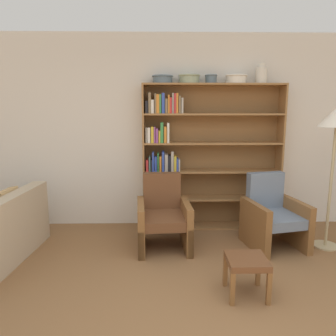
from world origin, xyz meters
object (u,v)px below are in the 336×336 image
object	(u,v)px
vase_tall	(261,75)
footstool	(247,265)
bowl_cream	(163,79)
floor_lamp	(336,124)
armchair_leather	(163,217)
armchair_cushioned	(273,216)
bowl_terracotta	(236,79)
bowl_copper	(189,79)
bowl_sage	(211,79)
bookshelf	(197,159)

from	to	relation	value
vase_tall	footstool	bearing A→B (deg)	-108.02
bowl_cream	floor_lamp	distance (m)	2.25
vase_tall	armchair_leather	xyz separation A→B (m)	(-1.35, -0.67, -1.78)
bowl_cream	armchair_cushioned	distance (m)	2.31
bowl_cream	armchair_leather	size ratio (longest dim) A/B	0.32
bowl_terracotta	armchair_cushioned	size ratio (longest dim) A/B	0.33
bowl_copper	floor_lamp	xyz separation A→B (m)	(1.69, -0.73, -0.58)
bowl_sage	floor_lamp	xyz separation A→B (m)	(1.39, -0.73, -0.58)
bowl_terracotta	floor_lamp	world-z (taller)	bowl_terracotta
armchair_cushioned	footstool	bearing A→B (deg)	49.22
bookshelf	footstool	bearing A→B (deg)	-81.45
armchair_leather	bowl_copper	bearing A→B (deg)	-122.48
bowl_sage	armchair_cushioned	xyz separation A→B (m)	(0.72, -0.67, -1.73)
bowl_copper	bowl_terracotta	distance (m)	0.64
bowl_cream	armchair_cushioned	size ratio (longest dim) A/B	0.32
armchair_cushioned	bowl_cream	bearing A→B (deg)	-37.77
bowl_cream	vase_tall	xyz separation A→B (m)	(1.34, 0.00, 0.06)
bowl_cream	footstool	world-z (taller)	bowl_cream
bowl_terracotta	armchair_cushioned	distance (m)	1.90
bowl_sage	armchair_leather	xyz separation A→B (m)	(-0.66, -0.67, -1.73)
bowl_sage	bowl_terracotta	size ratio (longest dim) A/B	0.59
bowl_copper	vase_tall	size ratio (longest dim) A/B	1.12
bowl_terracotta	armchair_leather	distance (m)	2.11
armchair_cushioned	floor_lamp	bearing A→B (deg)	163.46
bookshelf	armchair_cushioned	xyz separation A→B (m)	(0.89, -0.69, -0.63)
bowl_terracotta	footstool	bearing A→B (deg)	-97.67
bowl_copper	footstool	size ratio (longest dim) A/B	0.80
bowl_terracotta	footstool	distance (m)	2.56
floor_lamp	armchair_cushioned	bearing A→B (deg)	175.27
bowl_copper	footstool	xyz separation A→B (m)	(0.40, -1.79, -1.81)
bowl_terracotta	armchair_cushioned	xyz separation A→B (m)	(0.38, -0.67, -1.73)
bowl_cream	bowl_terracotta	distance (m)	1.00
bookshelf	floor_lamp	world-z (taller)	bookshelf
armchair_leather	footstool	bearing A→B (deg)	120.33
bookshelf	armchair_cushioned	bearing A→B (deg)	-37.76
bookshelf	bowl_sage	bearing A→B (deg)	-5.38
floor_lamp	bowl_terracotta	bearing A→B (deg)	145.26
bowl_cream	bowl_sage	xyz separation A→B (m)	(0.66, 0.00, 0.01)
footstool	bowl_terracotta	bearing A→B (deg)	82.33
bowl_sage	bowl_cream	bearing A→B (deg)	180.00
bowl_cream	bowl_terracotta	size ratio (longest dim) A/B	0.98
bowl_cream	vase_tall	bearing A→B (deg)	0.00
bowl_copper	armchair_cushioned	bearing A→B (deg)	-33.40
bowl_terracotta	armchair_leather	world-z (taller)	bowl_terracotta
bowl_copper	floor_lamp	world-z (taller)	bowl_copper
armchair_leather	armchair_cushioned	size ratio (longest dim) A/B	1.00
bowl_sage	vase_tall	xyz separation A→B (m)	(0.69, 0.00, 0.05)
bowl_cream	armchair_cushioned	xyz separation A→B (m)	(1.38, -0.67, -1.73)
bowl_cream	armchair_leather	xyz separation A→B (m)	(-0.00, -0.67, -1.73)
bowl_terracotta	vase_tall	xyz separation A→B (m)	(0.34, 0.00, 0.05)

